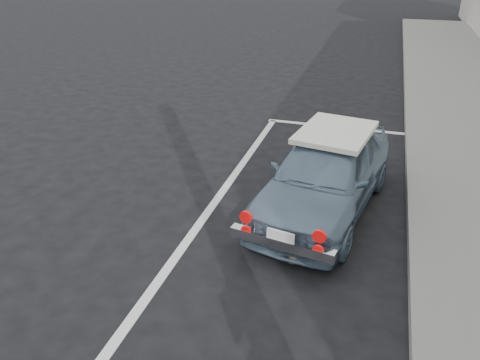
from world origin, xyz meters
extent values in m
cube|color=silver|center=(0.50, 6.50, 0.00)|extent=(3.00, 0.12, 0.01)
cube|color=silver|center=(-0.90, 3.00, 0.00)|extent=(0.12, 7.00, 0.01)
imported|color=slate|center=(0.64, 3.09, 0.56)|extent=(1.86, 3.47, 1.12)
cube|color=white|center=(0.70, 3.41, 1.05)|extent=(1.12, 1.39, 0.07)
cube|color=silver|center=(0.37, 1.51, 0.38)|extent=(1.26, 0.33, 0.12)
cube|color=white|center=(0.37, 1.47, 0.48)|extent=(0.33, 0.08, 0.17)
cylinder|color=red|center=(-0.06, 1.56, 0.62)|extent=(0.15, 0.06, 0.15)
cylinder|color=red|center=(0.80, 1.41, 0.62)|extent=(0.15, 0.06, 0.15)
cylinder|color=red|center=(-0.06, 1.56, 0.44)|extent=(0.13, 0.06, 0.12)
cylinder|color=red|center=(0.80, 1.41, 0.44)|extent=(0.13, 0.06, 0.12)
ellipsoid|color=#746458|center=(0.47, 1.73, 0.11)|extent=(0.32, 0.39, 0.21)
sphere|color=#746458|center=(0.52, 1.59, 0.18)|extent=(0.13, 0.13, 0.13)
cone|color=#746458|center=(0.48, 1.58, 0.25)|extent=(0.04, 0.04, 0.05)
cone|color=#746458|center=(0.55, 1.60, 0.25)|extent=(0.04, 0.04, 0.05)
cylinder|color=#746458|center=(0.46, 1.91, 0.04)|extent=(0.17, 0.19, 0.03)
camera|label=1|loc=(1.21, -2.83, 3.42)|focal=35.00mm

